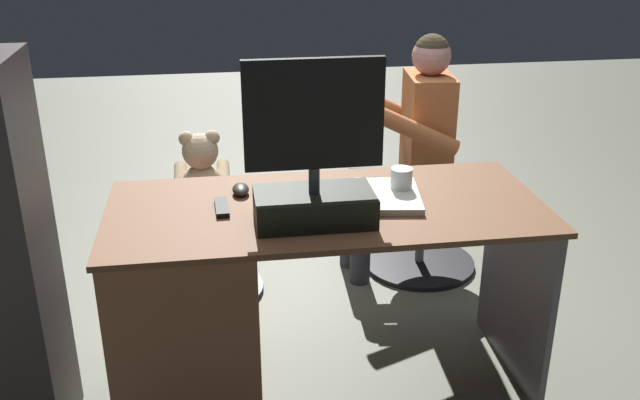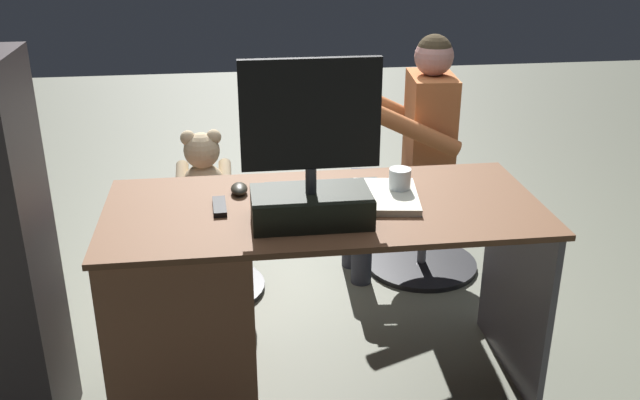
{
  "view_description": "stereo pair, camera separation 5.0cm",
  "coord_description": "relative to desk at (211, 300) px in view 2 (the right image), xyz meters",
  "views": [
    {
      "loc": [
        0.36,
        2.66,
        1.71
      ],
      "look_at": [
        -0.04,
        0.02,
        0.58
      ],
      "focal_mm": 39.8,
      "sensor_mm": 36.0,
      "label": 1
    },
    {
      "loc": [
        0.31,
        2.66,
        1.71
      ],
      "look_at": [
        -0.04,
        0.02,
        0.58
      ],
      "focal_mm": 39.8,
      "sensor_mm": 36.0,
      "label": 2
    }
  ],
  "objects": [
    {
      "name": "cup",
      "position": [
        -0.69,
        -0.06,
        0.4
      ],
      "size": [
        0.08,
        0.08,
        0.1
      ],
      "primitive_type": "cylinder",
      "color": "white",
      "rests_on": "desk"
    },
    {
      "name": "ground_plane",
      "position": [
        -0.41,
        -0.43,
        -0.39
      ],
      "size": [
        10.0,
        10.0,
        0.0
      ],
      "primitive_type": "plane",
      "color": "#636655"
    },
    {
      "name": "computer_mouse",
      "position": [
        -0.12,
        -0.15,
        0.37
      ],
      "size": [
        0.06,
        0.1,
        0.04
      ],
      "primitive_type": "ellipsoid",
      "color": "#302B22",
      "rests_on": "desk"
    },
    {
      "name": "keyboard",
      "position": [
        -0.42,
        -0.13,
        0.36
      ],
      "size": [
        0.42,
        0.14,
        0.02
      ],
      "primitive_type": "cube",
      "color": "black",
      "rests_on": "desk"
    },
    {
      "name": "person",
      "position": [
        -0.95,
        -0.85,
        0.28
      ],
      "size": [
        0.51,
        0.51,
        1.17
      ],
      "color": "#CA703C",
      "rests_on": "ground_plane"
    },
    {
      "name": "tv_remote",
      "position": [
        -0.05,
        -0.02,
        0.36
      ],
      "size": [
        0.05,
        0.15,
        0.02
      ],
      "primitive_type": "cube",
      "rotation": [
        0.0,
        0.0,
        0.04
      ],
      "color": "black",
      "rests_on": "desk"
    },
    {
      "name": "monitor",
      "position": [
        -0.35,
        0.12,
        0.5
      ],
      "size": [
        0.44,
        0.22,
        0.54
      ],
      "color": "black",
      "rests_on": "desk"
    },
    {
      "name": "visitor_chair",
      "position": [
        -1.03,
        -0.86,
        -0.14
      ],
      "size": [
        0.56,
        0.56,
        0.44
      ],
      "color": "black",
      "rests_on": "ground_plane"
    },
    {
      "name": "notebook_binder",
      "position": [
        -0.63,
        -0.02,
        0.36
      ],
      "size": [
        0.26,
        0.33,
        0.02
      ],
      "primitive_type": "cube",
      "rotation": [
        0.0,
        0.0,
        -0.14
      ],
      "color": "beige",
      "rests_on": "desk"
    },
    {
      "name": "teddy_bear",
      "position": [
        0.03,
        -0.77,
        0.21
      ],
      "size": [
        0.25,
        0.25,
        0.36
      ],
      "color": "tan",
      "rests_on": "office_chair_teddy"
    },
    {
      "name": "desk",
      "position": [
        0.0,
        0.0,
        0.0
      ],
      "size": [
        1.51,
        0.68,
        0.74
      ],
      "color": "brown",
      "rests_on": "ground_plane"
    },
    {
      "name": "office_chair_teddy",
      "position": [
        0.03,
        -0.76,
        -0.13
      ],
      "size": [
        0.51,
        0.51,
        0.44
      ],
      "color": "black",
      "rests_on": "ground_plane"
    }
  ]
}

